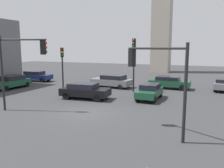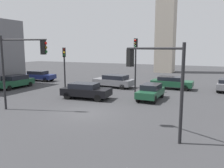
# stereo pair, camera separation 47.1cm
# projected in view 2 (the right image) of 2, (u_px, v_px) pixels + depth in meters

# --- Properties ---
(ground_plane) EXTENTS (101.73, 101.73, 0.00)m
(ground_plane) POSITION_uv_depth(u_px,v_px,m) (85.00, 113.00, 16.44)
(ground_plane) COLOR #38383A
(traffic_light_0) EXTENTS (0.46, 0.48, 4.67)m
(traffic_light_0) POSITION_uv_depth(u_px,v_px,m) (64.00, 61.00, 24.44)
(traffic_light_0) COLOR black
(traffic_light_0) RESTS_ON ground_plane
(traffic_light_1) EXTENTS (3.56, 1.85, 4.86)m
(traffic_light_1) POSITION_uv_depth(u_px,v_px,m) (153.00, 70.00, 12.01)
(traffic_light_1) COLOR black
(traffic_light_1) RESTS_ON ground_plane
(traffic_light_2) EXTENTS (0.33, 0.46, 5.60)m
(traffic_light_2) POSITION_uv_depth(u_px,v_px,m) (136.00, 55.00, 23.78)
(traffic_light_2) COLOR black
(traffic_light_2) RESTS_ON ground_plane
(traffic_light_3) EXTENTS (3.43, 1.23, 5.51)m
(traffic_light_3) POSITION_uv_depth(u_px,v_px,m) (22.00, 58.00, 16.58)
(traffic_light_3) COLOR black
(traffic_light_3) RESTS_ON ground_plane
(car_1) EXTENTS (4.87, 2.45, 1.48)m
(car_1) POSITION_uv_depth(u_px,v_px,m) (114.00, 81.00, 27.13)
(car_1) COLOR slate
(car_1) RESTS_ON ground_plane
(car_2) EXTENTS (4.60, 2.43, 1.44)m
(car_2) POSITION_uv_depth(u_px,v_px,m) (86.00, 90.00, 20.98)
(car_2) COLOR black
(car_2) RESTS_ON ground_plane
(car_3) EXTENTS (4.65, 2.24, 1.43)m
(car_3) POSITION_uv_depth(u_px,v_px,m) (39.00, 76.00, 32.43)
(car_3) COLOR navy
(car_3) RESTS_ON ground_plane
(car_4) EXTENTS (1.73, 3.94, 1.40)m
(car_4) POSITION_uv_depth(u_px,v_px,m) (151.00, 91.00, 20.61)
(car_4) COLOR #19472D
(car_4) RESTS_ON ground_plane
(car_6) EXTENTS (2.11, 4.51, 1.48)m
(car_6) POSITION_uv_depth(u_px,v_px,m) (14.00, 81.00, 26.67)
(car_6) COLOR #19472D
(car_6) RESTS_ON ground_plane
(car_7) EXTENTS (4.57, 1.96, 1.40)m
(car_7) POSITION_uv_depth(u_px,v_px,m) (171.00, 82.00, 26.04)
(car_7) COLOR #19472D
(car_7) RESTS_ON ground_plane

